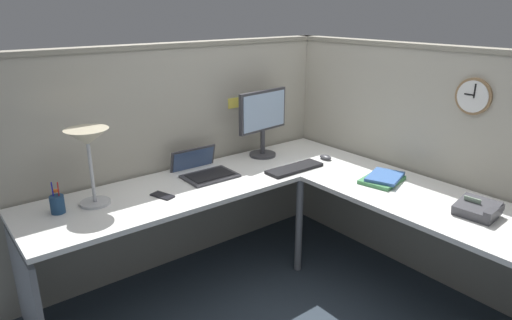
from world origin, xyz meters
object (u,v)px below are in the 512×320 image
wall_clock (474,96)px  keyboard (295,168)px  desk_lamp_dome (88,143)px  book_stack (383,178)px  monitor (263,118)px  office_phone (478,210)px  computer_mouse (326,157)px  laptop (202,170)px  pen_cup (57,204)px  cell_phone (162,196)px

wall_clock → keyboard: bearing=125.7°
desk_lamp_dome → book_stack: size_ratio=1.36×
monitor → office_phone: monitor is taller
computer_mouse → wall_clock: bearing=-72.2°
laptop → book_stack: laptop is taller
desk_lamp_dome → office_phone: desk_lamp_dome is taller
keyboard → wall_clock: wall_clock is taller
desk_lamp_dome → wall_clock: wall_clock is taller
keyboard → desk_lamp_dome: bearing=167.5°
pen_cup → cell_phone: size_ratio=1.25×
monitor → office_phone: (0.26, -1.53, -0.26)m
computer_mouse → book_stack: 0.54m
laptop → pen_cup: size_ratio=2.14×
keyboard → computer_mouse: computer_mouse is taller
desk_lamp_dome → wall_clock: size_ratio=2.02×
monitor → wall_clock: 1.41m
desk_lamp_dome → pen_cup: 0.37m
laptop → computer_mouse: (0.87, -0.31, -0.01)m
monitor → laptop: 0.62m
laptop → office_phone: size_ratio=1.76×
monitor → wall_clock: bearing=-64.3°
monitor → computer_mouse: size_ratio=4.81×
keyboard → office_phone: (0.28, -1.15, 0.03)m
office_phone → wall_clock: 0.69m
book_stack → laptop: bearing=134.4°
desk_lamp_dome → pen_cup: (-0.20, 0.01, -0.31)m
monitor → computer_mouse: bearing=-48.5°
pen_cup → cell_phone: bearing=-15.1°
laptop → cell_phone: size_ratio=2.67×
laptop → book_stack: bearing=-45.6°
computer_mouse → cell_phone: (-1.27, 0.12, -0.01)m
keyboard → pen_cup: pen_cup is taller
book_stack → wall_clock: size_ratio=1.49×
keyboard → desk_lamp_dome: size_ratio=0.97×
computer_mouse → wall_clock: (0.29, -0.89, 0.56)m
keyboard → wall_clock: size_ratio=1.95×
pen_cup → book_stack: 1.97m
laptop → keyboard: laptop is taller
laptop → computer_mouse: laptop is taller
office_phone → computer_mouse: bearing=87.5°
keyboard → monitor: bearing=86.8°
pen_cup → office_phone: size_ratio=0.82×
computer_mouse → desk_lamp_dome: desk_lamp_dome is taller
monitor → cell_phone: 1.03m
desk_lamp_dome → office_phone: bearing=-42.4°
wall_clock → desk_lamp_dome: bearing=148.9°
keyboard → computer_mouse: size_ratio=4.13×
cell_phone → office_phone: bearing=-65.7°
computer_mouse → cell_phone: size_ratio=0.72×
keyboard → pen_cup: (-1.49, 0.30, 0.04)m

